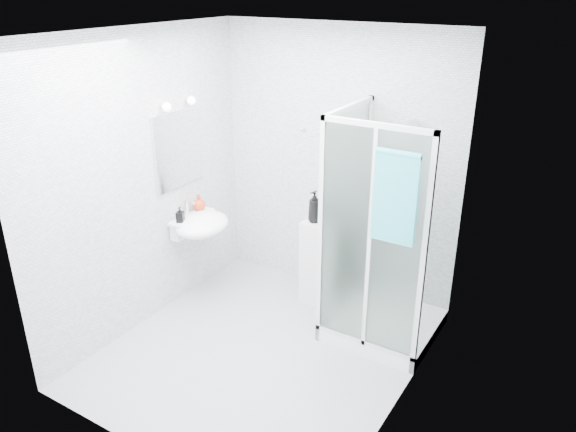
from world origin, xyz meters
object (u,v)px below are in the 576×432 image
Objects in this scene: shampoo_bottle_b at (332,212)px; soap_dispenser_black at (180,215)px; wall_basin at (200,224)px; storage_cabinet at (324,262)px; shampoo_bottle_a at (314,207)px; shower_enclosure at (374,289)px; hand_towel at (395,195)px; soap_dispenser_orange at (199,203)px.

shampoo_bottle_b reaches higher than soap_dispenser_black.
wall_basin is at bearing -151.51° from shampoo_bottle_b.
shampoo_bottle_a is (-0.08, -0.05, 0.57)m from storage_cabinet.
shower_enclosure is 1.16m from hand_towel.
shampoo_bottle_b is at bearing 11.52° from storage_cabinet.
hand_towel reaches higher than shampoo_bottle_b.
shampoo_bottle_a is (0.94, 0.53, 0.20)m from wall_basin.
shampoo_bottle_b is (-0.84, 0.68, -0.56)m from hand_towel.
hand_towel is at bearing 2.32° from soap_dispenser_black.
soap_dispenser_black is at bearing -164.50° from shower_enclosure.
storage_cabinet is at bearing 29.69° from wall_basin.
storage_cabinet is at bearing 157.33° from shower_enclosure.
shampoo_bottle_b is at bearing 32.83° from soap_dispenser_black.
shower_enclosure is 3.57× the size of wall_basin.
wall_basin is at bearing 62.90° from soap_dispenser_black.
shampoo_bottle_a is at bearing 34.17° from soap_dispenser_black.
soap_dispenser_orange is (-1.14, -0.44, 0.52)m from storage_cabinet.
soap_dispenser_black is (-1.11, -0.75, 0.51)m from storage_cabinet.
wall_basin is 2.06m from hand_towel.
shower_enclosure is at bearing 124.33° from hand_towel.
shampoo_bottle_a is at bearing -142.69° from storage_cabinet.
soap_dispenser_orange is (-1.21, -0.44, -0.01)m from shampoo_bottle_b.
soap_dispenser_black is at bearing -177.68° from hand_towel.
shampoo_bottle_b is at bearing 141.24° from hand_towel.
shampoo_bottle_a reaches higher than soap_dispenser_black.
hand_towel is 2.14m from soap_dispenser_orange.
shampoo_bottle_a is 1.91× the size of soap_dispenser_orange.
shower_enclosure is at bearing -16.33° from shampoo_bottle_a.
shower_enclosure is at bearing 5.47° from soap_dispenser_orange.
shower_enclosure is 2.37× the size of storage_cabinet.
wall_basin is 0.80× the size of hand_towel.
soap_dispenser_black is at bearing -145.83° from shampoo_bottle_a.
wall_basin is 3.55× the size of soap_dispenser_orange.
soap_dispenser_orange is at bearing 173.59° from hand_towel.
hand_towel is (1.93, -0.09, 0.71)m from wall_basin.
shower_enclosure is 1.72m from wall_basin.
soap_dispenser_orange is (-1.78, -0.17, 0.49)m from shower_enclosure.
storage_cabinet is at bearing 34.09° from soap_dispenser_black.
shampoo_bottle_a is 1.43× the size of shampoo_bottle_b.
storage_cabinet is (-0.64, 0.27, -0.03)m from shower_enclosure.
shower_enclosure is at bearing -18.55° from storage_cabinet.
shampoo_bottle_b is (0.07, 0.01, 0.53)m from storage_cabinet.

